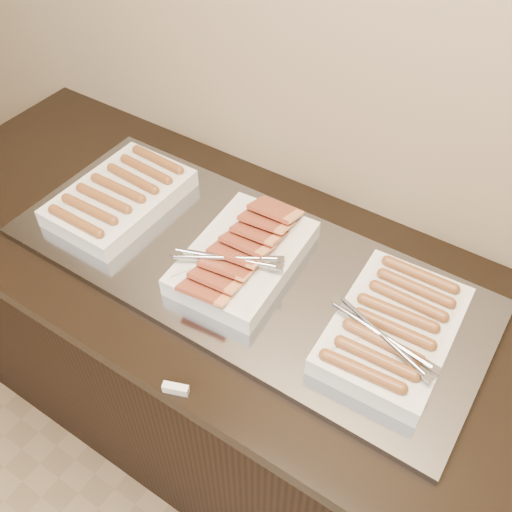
{
  "coord_description": "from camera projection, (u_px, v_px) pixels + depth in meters",
  "views": [
    {
      "loc": [
        0.54,
        1.35,
        1.95
      ],
      "look_at": [
        0.02,
        2.13,
        0.97
      ],
      "focal_mm": 40.0,
      "sensor_mm": 36.0,
      "label": 1
    }
  ],
  "objects": [
    {
      "name": "counter",
      "position": [
        249.0,
        369.0,
        1.74
      ],
      "size": [
        2.06,
        0.76,
        0.9
      ],
      "color": "black",
      "rests_on": "ground"
    },
    {
      "name": "warming_tray",
      "position": [
        243.0,
        266.0,
        1.41
      ],
      "size": [
        1.2,
        0.5,
        0.02
      ],
      "primitive_type": "cube",
      "color": "gray",
      "rests_on": "counter"
    },
    {
      "name": "dish_left",
      "position": [
        120.0,
        196.0,
        1.53
      ],
      "size": [
        0.25,
        0.37,
        0.07
      ],
      "rotation": [
        0.0,
        0.0,
        -0.01
      ],
      "color": "silver",
      "rests_on": "warming_tray"
    },
    {
      "name": "dish_center",
      "position": [
        243.0,
        256.0,
        1.38
      ],
      "size": [
        0.27,
        0.39,
        0.09
      ],
      "rotation": [
        0.0,
        0.0,
        0.06
      ],
      "color": "silver",
      "rests_on": "warming_tray"
    },
    {
      "name": "dish_right",
      "position": [
        393.0,
        328.0,
        1.23
      ],
      "size": [
        0.27,
        0.37,
        0.08
      ],
      "rotation": [
        0.0,
        0.0,
        0.04
      ],
      "color": "silver",
      "rests_on": "warming_tray"
    },
    {
      "name": "label_holder",
      "position": [
        176.0,
        389.0,
        1.18
      ],
      "size": [
        0.06,
        0.03,
        0.02
      ],
      "primitive_type": "cube",
      "rotation": [
        0.0,
        0.0,
        0.36
      ],
      "color": "silver",
      "rests_on": "counter"
    }
  ]
}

